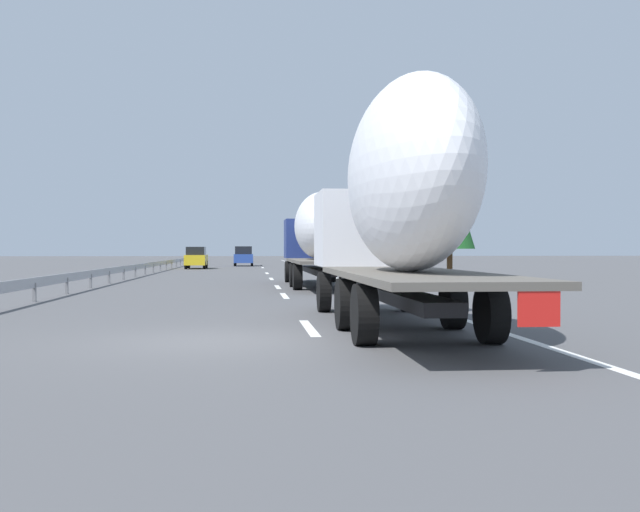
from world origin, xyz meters
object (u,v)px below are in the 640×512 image
(car_yellow_coupe, at_px, (196,258))
(road_sign, at_px, (330,240))
(car_blue_sedan, at_px, (244,256))
(truck_trailing, at_px, (399,197))
(truck_lead, at_px, (319,233))

(car_yellow_coupe, relative_size, road_sign, 1.35)
(car_blue_sedan, bearing_deg, truck_trailing, -176.52)
(truck_lead, height_order, car_yellow_coupe, truck_lead)
(truck_lead, relative_size, road_sign, 3.81)
(truck_trailing, xyz_separation_m, road_sign, (41.04, -3.10, -0.31))
(truck_trailing, bearing_deg, car_blue_sedan, 3.48)
(truck_trailing, bearing_deg, car_yellow_coupe, 8.73)
(truck_trailing, height_order, road_sign, truck_trailing)
(truck_lead, distance_m, road_sign, 23.77)
(truck_trailing, xyz_separation_m, car_blue_sedan, (58.35, 3.54, -1.72))
(car_blue_sedan, height_order, road_sign, road_sign)
(truck_lead, bearing_deg, road_sign, -7.49)
(car_yellow_coupe, distance_m, car_blue_sedan, 10.70)
(car_yellow_coupe, bearing_deg, road_sign, -124.88)
(truck_lead, bearing_deg, car_blue_sedan, 4.96)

